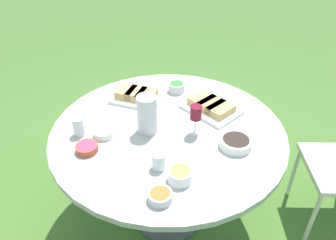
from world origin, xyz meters
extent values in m
plane|color=#446B2B|center=(0.00, 0.00, 0.00)|extent=(40.00, 40.00, 0.00)
cylinder|color=#4C4C51|center=(0.00, 0.00, 0.01)|extent=(0.48, 0.48, 0.02)
cylinder|color=#4C4C51|center=(0.00, 0.00, 0.36)|extent=(0.11, 0.11, 0.68)
cylinder|color=#9EA399|center=(0.00, 0.00, 0.72)|extent=(1.32, 1.32, 0.03)
cylinder|color=beige|center=(-0.86, -0.26, 0.22)|extent=(0.03, 0.03, 0.43)
cylinder|color=beige|center=(-0.89, 0.13, 0.22)|extent=(0.03, 0.03, 0.43)
cylinder|color=silver|center=(0.11, 0.03, 0.84)|extent=(0.11, 0.11, 0.22)
cone|color=silver|center=(0.16, 0.03, 0.94)|extent=(0.03, 0.03, 0.03)
cylinder|color=silver|center=(-0.15, 0.02, 0.74)|extent=(0.06, 0.06, 0.01)
cylinder|color=silver|center=(-0.15, 0.02, 0.79)|extent=(0.01, 0.01, 0.09)
cylinder|color=maroon|center=(-0.15, 0.02, 0.87)|extent=(0.06, 0.06, 0.08)
cube|color=white|center=(0.23, -0.29, 0.74)|extent=(0.34, 0.27, 0.02)
cube|color=tan|center=(0.30, -0.30, 0.78)|extent=(0.14, 0.16, 0.05)
cube|color=tan|center=(0.23, -0.29, 0.78)|extent=(0.14, 0.16, 0.05)
cube|color=tan|center=(0.16, -0.27, 0.78)|extent=(0.14, 0.16, 0.05)
cube|color=white|center=(-0.24, -0.21, 0.74)|extent=(0.40, 0.39, 0.02)
cube|color=tan|center=(-0.30, -0.16, 0.78)|extent=(0.19, 0.19, 0.04)
cube|color=tan|center=(-0.24, -0.21, 0.78)|extent=(0.19, 0.19, 0.04)
cube|color=tan|center=(-0.19, -0.26, 0.78)|extent=(0.19, 0.19, 0.04)
cylinder|color=white|center=(-0.09, 0.39, 0.77)|extent=(0.11, 0.11, 0.06)
cylinder|color=#E0C147|center=(-0.09, 0.39, 0.78)|extent=(0.09, 0.09, 0.03)
cylinder|color=silver|center=(-0.02, -0.42, 0.76)|extent=(0.11, 0.11, 0.06)
cylinder|color=#387533|center=(-0.02, -0.42, 0.78)|extent=(0.09, 0.09, 0.03)
cylinder|color=white|center=(-0.37, 0.12, 0.76)|extent=(0.17, 0.17, 0.05)
cylinder|color=#2D231E|center=(-0.37, 0.12, 0.77)|extent=(0.14, 0.14, 0.02)
cylinder|color=#B74733|center=(0.40, 0.23, 0.75)|extent=(0.11, 0.11, 0.04)
cylinder|color=#D6385B|center=(0.40, 0.23, 0.76)|extent=(0.09, 0.09, 0.02)
cylinder|color=white|center=(0.34, 0.10, 0.75)|extent=(0.11, 0.11, 0.04)
cylinder|color=silver|center=(0.34, 0.10, 0.76)|extent=(0.09, 0.09, 0.02)
cylinder|color=silver|center=(-0.01, 0.51, 0.76)|extent=(0.11, 0.11, 0.04)
cylinder|color=#CC662D|center=(-0.01, 0.51, 0.77)|extent=(0.09, 0.09, 0.02)
cylinder|color=silver|center=(0.01, 0.32, 0.78)|extent=(0.07, 0.07, 0.09)
cylinder|color=silver|center=(0.48, 0.10, 0.79)|extent=(0.06, 0.06, 0.11)
camera|label=1|loc=(-0.14, 1.47, 1.85)|focal=35.00mm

